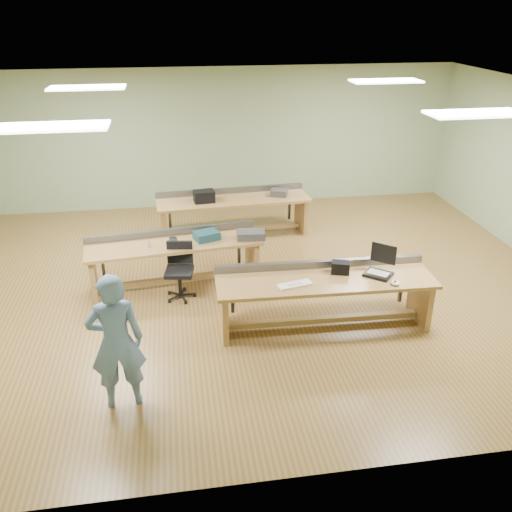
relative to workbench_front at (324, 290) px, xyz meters
name	(u,v)px	position (x,y,z in m)	size (l,w,h in m)	color
floor	(256,284)	(-0.76, 1.34, -0.56)	(10.00, 10.00, 0.00)	olive
ceiling	(256,97)	(-0.76, 1.34, 2.44)	(10.00, 10.00, 0.00)	silver
wall_back	(228,138)	(-0.76, 5.34, 0.94)	(10.00, 0.04, 3.00)	gray
wall_front	(328,348)	(-0.76, -2.66, 0.94)	(10.00, 0.04, 3.00)	gray
fluor_panels	(256,99)	(-0.76, 1.34, 2.41)	(6.20, 3.50, 0.03)	white
workbench_front	(324,290)	(0.00, 0.00, 0.00)	(3.05, 0.90, 0.86)	#A58345
workbench_mid	(174,253)	(-2.05, 1.57, -0.01)	(2.83, 1.03, 0.86)	#A58345
workbench_back	(233,208)	(-0.87, 3.51, 0.00)	(3.00, 0.97, 0.86)	#A58345
person	(116,342)	(-2.72, -1.28, 0.28)	(0.61, 0.40, 1.67)	#6384A2
laptop_base	(378,274)	(0.75, -0.05, 0.21)	(0.36, 0.29, 0.04)	black
laptop_screen	(384,254)	(0.84, 0.06, 0.47)	(0.36, 0.02, 0.28)	black
keyboard	(295,285)	(-0.46, -0.15, 0.20)	(0.47, 0.16, 0.03)	white
trackball_mouse	(395,283)	(0.88, -0.34, 0.22)	(0.12, 0.14, 0.06)	white
camera_bag	(340,268)	(0.25, 0.11, 0.28)	(0.25, 0.16, 0.17)	black
task_chair	(180,278)	(-1.99, 1.13, -0.24)	(0.54, 0.54, 0.88)	black
parts_bin_teal	(207,236)	(-1.52, 1.59, 0.26)	(0.38, 0.28, 0.13)	#143943
parts_bin_grey	(251,235)	(-0.81, 1.53, 0.25)	(0.45, 0.28, 0.12)	#37373A
mug	(173,241)	(-2.06, 1.49, 0.24)	(0.14, 0.14, 0.11)	#37373A
drinks_can	(149,243)	(-2.44, 1.45, 0.25)	(0.06, 0.06, 0.11)	silver
storage_box_back	(204,196)	(-1.44, 3.39, 0.30)	(0.39, 0.28, 0.22)	black
tray_back	(279,193)	(0.04, 3.51, 0.25)	(0.32, 0.23, 0.13)	#37373A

